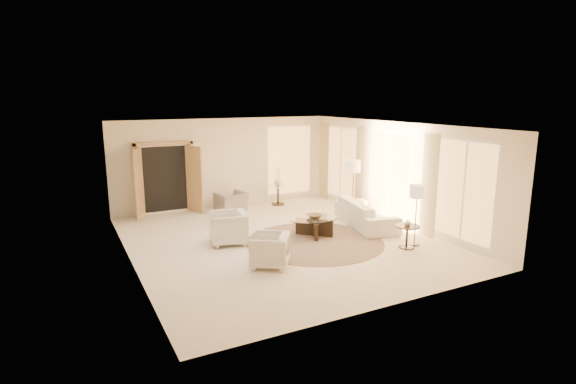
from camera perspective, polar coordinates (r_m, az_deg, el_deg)
name	(u,v)px	position (r m, az deg, el deg)	size (l,w,h in m)	color
room	(281,185)	(10.74, -0.91, 0.96)	(7.04, 8.04, 2.83)	#F0DFC9
windows_right	(391,175)	(12.71, 12.95, 2.17)	(0.10, 6.40, 2.40)	#EAAB5D
window_back_corner	(290,160)	(15.25, 0.21, 4.08)	(1.70, 0.10, 2.40)	#EAAB5D
curtains_right	(369,172)	(13.38, 10.29, 2.54)	(0.06, 5.20, 2.60)	tan
french_doors	(166,179)	(13.75, -15.24, 1.58)	(1.95, 0.66, 2.16)	tan
area_rug	(315,241)	(11.00, 3.42, -6.29)	(3.34, 3.34, 0.01)	#473326
sofa	(366,213)	(12.41, 9.87, -2.67)	(2.38, 0.93, 0.70)	silver
armchair_left	(228,226)	(10.83, -7.60, -4.33)	(0.83, 0.78, 0.86)	silver
armchair_right	(270,249)	(9.36, -2.35, -7.19)	(0.74, 0.69, 0.76)	silver
accent_chair	(231,199)	(13.94, -7.22, -0.83)	(0.87, 0.57, 0.76)	gray
coffee_table	(314,224)	(11.37, 3.36, -4.14)	(1.51, 1.51, 0.47)	black
end_table	(407,233)	(10.81, 14.89, -5.01)	(0.57, 0.57, 0.54)	black
side_table	(278,193)	(14.61, -1.28, -0.12)	(0.55, 0.55, 0.64)	#2E211A
floor_lamp_near	(354,169)	(13.14, 8.32, 2.94)	(0.40, 0.40, 1.66)	#2E211A
floor_lamp_far	(417,194)	(10.85, 16.08, -0.26)	(0.35, 0.35, 1.46)	#2E211A
bowl	(314,216)	(11.31, 3.38, -3.07)	(0.37, 0.37, 0.09)	brown
end_vase	(408,222)	(10.74, 14.96, -3.74)	(0.16, 0.16, 0.16)	white
side_vase	(278,182)	(14.54, -1.29, 1.33)	(0.24, 0.24, 0.25)	white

